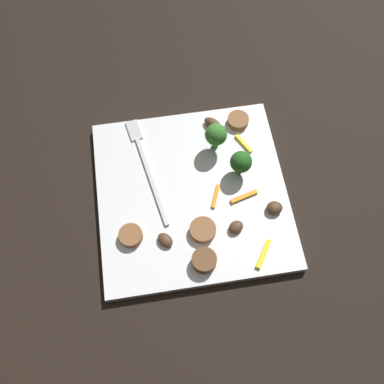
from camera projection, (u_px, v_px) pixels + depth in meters
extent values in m
plane|color=black|center=(192.00, 196.00, 0.63)|extent=(1.40, 1.40, 0.00)
cube|color=white|center=(192.00, 194.00, 0.62)|extent=(0.27, 0.27, 0.01)
cube|color=silver|center=(152.00, 181.00, 0.62)|extent=(0.14, 0.03, 0.00)
cube|color=silver|center=(134.00, 130.00, 0.66)|extent=(0.04, 0.02, 0.00)
cylinder|color=#296420|center=(240.00, 168.00, 0.62)|extent=(0.01, 0.01, 0.02)
sphere|color=#235B1E|center=(241.00, 162.00, 0.61)|extent=(0.03, 0.03, 0.03)
cylinder|color=#408630|center=(215.00, 142.00, 0.64)|extent=(0.01, 0.01, 0.02)
sphere|color=#387A2D|center=(216.00, 135.00, 0.62)|extent=(0.03, 0.03, 0.03)
cylinder|color=brown|center=(131.00, 235.00, 0.58)|extent=(0.04, 0.04, 0.01)
cylinder|color=brown|center=(238.00, 120.00, 0.66)|extent=(0.04, 0.04, 0.01)
cylinder|color=brown|center=(203.00, 230.00, 0.59)|extent=(0.05, 0.05, 0.01)
cylinder|color=brown|center=(207.00, 260.00, 0.57)|extent=(0.05, 0.05, 0.02)
ellipsoid|color=#4C331E|center=(274.00, 208.00, 0.60)|extent=(0.02, 0.02, 0.01)
ellipsoid|color=#4C331E|center=(236.00, 227.00, 0.59)|extent=(0.02, 0.03, 0.01)
ellipsoid|color=#4C331E|center=(213.00, 123.00, 0.66)|extent=(0.03, 0.03, 0.01)
ellipsoid|color=#4C331E|center=(165.00, 240.00, 0.58)|extent=(0.03, 0.03, 0.01)
cube|color=orange|center=(244.00, 197.00, 0.61)|extent=(0.02, 0.04, 0.00)
cube|color=yellow|center=(244.00, 144.00, 0.65)|extent=(0.03, 0.02, 0.00)
cube|color=orange|center=(216.00, 196.00, 0.61)|extent=(0.04, 0.02, 0.00)
cube|color=yellow|center=(264.00, 254.00, 0.58)|extent=(0.04, 0.03, 0.00)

